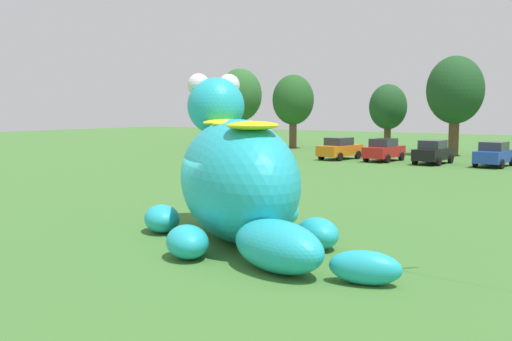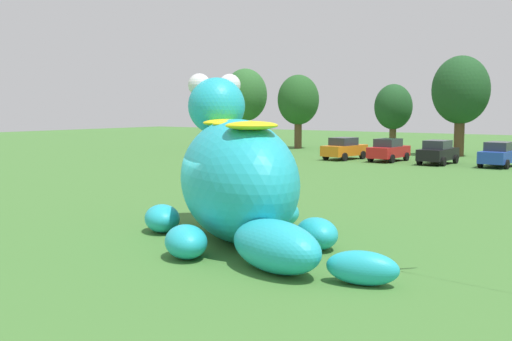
{
  "view_description": "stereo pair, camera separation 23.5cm",
  "coord_description": "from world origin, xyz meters",
  "px_view_note": "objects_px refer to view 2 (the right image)",
  "views": [
    {
      "loc": [
        11.17,
        -13.97,
        4.04
      ],
      "look_at": [
        0.44,
        1.67,
        2.05
      ],
      "focal_mm": 42.29,
      "sensor_mm": 36.0,
      "label": 1
    },
    {
      "loc": [
        11.37,
        -13.84,
        4.04
      ],
      "look_at": [
        0.44,
        1.67,
        2.05
      ],
      "focal_mm": 42.29,
      "sensor_mm": 36.0,
      "label": 2
    }
  ],
  "objects_px": {
    "car_black": "(438,152)",
    "car_blue": "(499,154)",
    "car_orange": "(344,149)",
    "car_red": "(389,150)",
    "giant_inflatable_creature": "(238,178)"
  },
  "relations": [
    {
      "from": "car_red",
      "to": "car_blue",
      "type": "xyz_separation_m",
      "value": [
        7.87,
        0.28,
        0.0
      ]
    },
    {
      "from": "car_red",
      "to": "car_blue",
      "type": "distance_m",
      "value": 7.88
    },
    {
      "from": "car_blue",
      "to": "car_black",
      "type": "bearing_deg",
      "value": -174.15
    },
    {
      "from": "car_orange",
      "to": "car_red",
      "type": "height_order",
      "value": "same"
    },
    {
      "from": "car_red",
      "to": "car_black",
      "type": "relative_size",
      "value": 1.0
    },
    {
      "from": "car_red",
      "to": "car_black",
      "type": "height_order",
      "value": "same"
    },
    {
      "from": "giant_inflatable_creature",
      "to": "car_blue",
      "type": "height_order",
      "value": "giant_inflatable_creature"
    },
    {
      "from": "car_black",
      "to": "car_red",
      "type": "bearing_deg",
      "value": 177.97
    },
    {
      "from": "car_red",
      "to": "car_black",
      "type": "bearing_deg",
      "value": -2.03
    },
    {
      "from": "car_black",
      "to": "car_blue",
      "type": "distance_m",
      "value": 4.11
    },
    {
      "from": "car_orange",
      "to": "car_red",
      "type": "xyz_separation_m",
      "value": [
        3.48,
        0.44,
        0.0
      ]
    },
    {
      "from": "giant_inflatable_creature",
      "to": "car_black",
      "type": "relative_size",
      "value": 2.35
    },
    {
      "from": "car_black",
      "to": "car_blue",
      "type": "bearing_deg",
      "value": 5.85
    },
    {
      "from": "car_orange",
      "to": "giant_inflatable_creature",
      "type": "bearing_deg",
      "value": -69.37
    },
    {
      "from": "car_black",
      "to": "car_blue",
      "type": "height_order",
      "value": "same"
    }
  ]
}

